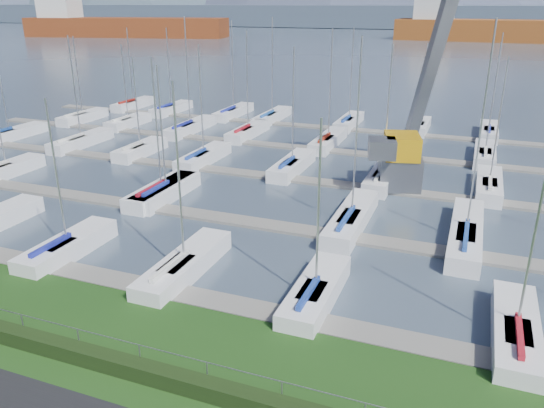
% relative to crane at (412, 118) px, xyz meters
% --- Properties ---
extents(water, '(800.00, 540.00, 0.20)m').
position_rel_crane_xyz_m(water, '(-5.63, 232.00, -5.73)').
color(water, '#424F60').
extents(hedge, '(80.00, 0.70, 0.70)m').
position_rel_crane_xyz_m(hedge, '(-5.63, -28.40, -4.98)').
color(hedge, black).
rests_on(hedge, grass).
extents(fence, '(80.00, 0.04, 0.04)m').
position_rel_crane_xyz_m(fence, '(-5.63, -28.00, -4.13)').
color(fence, gray).
rests_on(fence, grass).
extents(foothill, '(900.00, 80.00, 12.00)m').
position_rel_crane_xyz_m(foothill, '(-5.63, 302.00, 0.67)').
color(foothill, '#445264').
rests_on(foothill, water).
extents(docks, '(90.00, 41.60, 0.25)m').
position_rel_crane_xyz_m(docks, '(-5.63, -2.00, -5.55)').
color(docks, slate).
rests_on(docks, water).
extents(crane, '(6.98, 13.13, 22.35)m').
position_rel_crane_xyz_m(crane, '(0.00, 0.00, 0.00)').
color(crane, slate).
rests_on(crane, water).
extents(cargo_ship_west, '(87.51, 35.44, 21.50)m').
position_rel_crane_xyz_m(cargo_ship_west, '(-143.73, 157.41, -1.64)').
color(cargo_ship_west, maroon).
rests_on(cargo_ship_west, water).
extents(cargo_ship_mid, '(91.30, 22.96, 21.50)m').
position_rel_crane_xyz_m(cargo_ship_mid, '(11.82, 185.84, -1.70)').
color(cargo_ship_mid, brown).
rests_on(cargo_ship_mid, water).
extents(sailboat_fleet, '(75.69, 49.99, 13.78)m').
position_rel_crane_xyz_m(sailboat_fleet, '(-8.26, 0.59, 0.11)').
color(sailboat_fleet, navy).
rests_on(sailboat_fleet, water).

